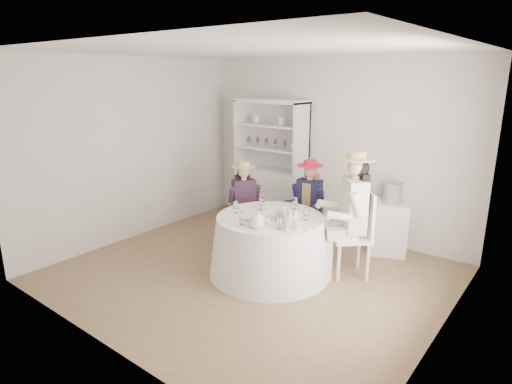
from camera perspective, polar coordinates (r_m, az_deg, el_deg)
The scene contains 23 objects.
ground at distance 5.53m, azimuth -0.65°, elevation -10.78°, with size 4.50×4.50×0.00m, color brown.
ceiling at distance 4.97m, azimuth -0.75°, elevation 18.43°, with size 4.50×4.50×0.00m, color white.
wall_back at distance 6.73m, azimuth 10.07°, elevation 5.86°, with size 4.50×4.50×0.00m, color silver.
wall_front at distance 3.78m, azimuth -20.01°, elevation -2.28°, with size 4.50×4.50×0.00m, color silver.
wall_left at distance 6.69m, azimuth -15.99°, elevation 5.46°, with size 4.50×4.50×0.00m, color silver.
wall_right at distance 4.11m, azimuth 24.63°, elevation -1.39°, with size 4.50×4.50×0.00m, color silver.
tea_table at distance 5.38m, azimuth 1.85°, elevation -7.11°, with size 1.52×1.52×0.76m.
hutch at distance 7.16m, azimuth 2.05°, elevation 1.62°, with size 1.36×0.83×2.06m.
side_table at distance 6.30m, azimuth 17.33°, elevation -4.48°, with size 0.48×0.48×0.74m, color silver.
hatbox at distance 6.15m, azimuth 17.71°, elevation -0.02°, with size 0.27×0.27×0.27m, color black.
guest_left at distance 6.15m, azimuth -1.57°, elevation -0.95°, with size 0.54×0.50×1.25m.
guest_mid at distance 6.07m, azimuth 7.01°, elevation -1.02°, with size 0.47×0.49×1.30m.
guest_right at distance 5.29m, azimuth 12.63°, elevation -2.01°, with size 0.67×0.66×1.58m.
spare_chair at distance 6.41m, azimuth 6.09°, elevation -2.23°, with size 0.43×0.43×0.94m.
teacup_a at distance 5.47m, azimuth 0.92°, elevation -2.12°, with size 0.08×0.08×0.07m, color white.
teacup_b at distance 5.47m, azimuth 3.87°, elevation -2.19°, with size 0.07×0.07×0.06m, color white.
teacup_c at distance 5.14m, azimuth 4.90°, elevation -3.30°, with size 0.09×0.09×0.07m, color white.
flower_bowl at distance 5.12m, azimuth 3.85°, elevation -3.48°, with size 0.22×0.22×0.05m, color white.
flower_arrangement at distance 5.10m, azimuth 3.81°, elevation -2.88°, with size 0.18×0.18×0.07m.
table_teapot at distance 4.83m, azimuth 0.21°, elevation -3.93°, with size 0.25×0.18×0.19m.
sandwich_plate at distance 5.03m, azimuth -0.52°, elevation -3.91°, with size 0.28×0.28×0.06m.
cupcake_stand at distance 4.82m, azimuth 4.66°, elevation -4.04°, with size 0.24×0.24×0.22m.
stemware_set at distance 5.23m, azimuth 1.89°, elevation -2.49°, with size 0.92×0.96×0.15m.
Camera 1 is at (3.10, -3.87, 2.44)m, focal length 30.00 mm.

